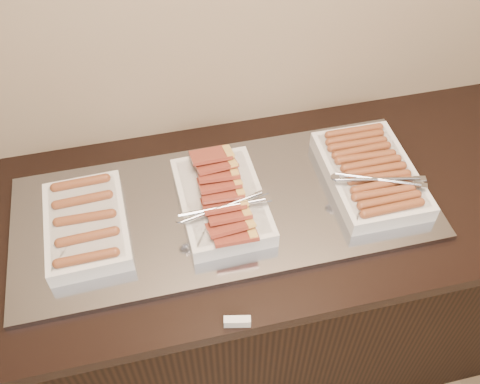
{
  "coord_description": "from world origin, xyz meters",
  "views": [
    {
      "loc": [
        -0.2,
        1.16,
        2.1
      ],
      "look_at": [
        0.02,
        2.13,
        0.97
      ],
      "focal_mm": 40.0,
      "sensor_mm": 36.0,
      "label": 1
    }
  ],
  "objects_px": {
    "counter": "(234,289)",
    "warming_tray": "(225,208)",
    "dish_left": "(86,224)",
    "dish_center": "(222,200)",
    "dish_right": "(371,173)"
  },
  "relations": [
    {
      "from": "dish_center",
      "to": "dish_right",
      "type": "bearing_deg",
      "value": -1.24
    },
    {
      "from": "counter",
      "to": "warming_tray",
      "type": "relative_size",
      "value": 1.72
    },
    {
      "from": "dish_center",
      "to": "warming_tray",
      "type": "bearing_deg",
      "value": 23.82
    },
    {
      "from": "dish_right",
      "to": "warming_tray",
      "type": "bearing_deg",
      "value": 179.97
    },
    {
      "from": "warming_tray",
      "to": "dish_left",
      "type": "height_order",
      "value": "dish_left"
    },
    {
      "from": "counter",
      "to": "dish_right",
      "type": "bearing_deg",
      "value": -0.46
    },
    {
      "from": "counter",
      "to": "dish_right",
      "type": "xyz_separation_m",
      "value": [
        0.42,
        -0.0,
        0.5
      ]
    },
    {
      "from": "counter",
      "to": "dish_right",
      "type": "distance_m",
      "value": 0.65
    },
    {
      "from": "dish_center",
      "to": "counter",
      "type": "bearing_deg",
      "value": 6.28
    },
    {
      "from": "warming_tray",
      "to": "dish_right",
      "type": "relative_size",
      "value": 3.17
    },
    {
      "from": "dish_left",
      "to": "dish_right",
      "type": "relative_size",
      "value": 0.88
    },
    {
      "from": "counter",
      "to": "warming_tray",
      "type": "height_order",
      "value": "warming_tray"
    },
    {
      "from": "dish_left",
      "to": "dish_center",
      "type": "xyz_separation_m",
      "value": [
        0.38,
        -0.0,
        0.01
      ]
    },
    {
      "from": "warming_tray",
      "to": "dish_left",
      "type": "relative_size",
      "value": 3.62
    },
    {
      "from": "warming_tray",
      "to": "dish_center",
      "type": "height_order",
      "value": "dish_center"
    }
  ]
}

